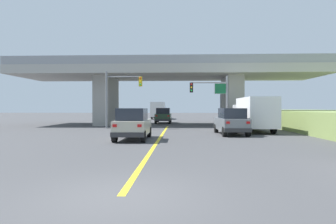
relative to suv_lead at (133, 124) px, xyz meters
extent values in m
plane|color=#424244|center=(1.65, 16.02, -1.01)|extent=(160.00, 160.00, 0.00)
cube|color=#A8A59E|center=(1.65, 16.02, 5.18)|extent=(35.48, 9.29, 0.96)
cube|color=#9A9891|center=(-5.88, 16.02, 1.84)|extent=(1.76, 5.57, 5.71)
cube|color=#9A9891|center=(9.17, 16.02, 1.84)|extent=(1.76, 5.57, 5.71)
cube|color=gray|center=(1.65, 11.53, 6.11)|extent=(35.48, 0.20, 0.90)
cube|color=gray|center=(1.65, 20.51, 6.11)|extent=(35.48, 0.20, 0.90)
cube|color=yellow|center=(1.65, 0.80, -1.01)|extent=(0.20, 24.91, 0.01)
cube|color=#B7B29E|center=(0.00, 0.11, -0.20)|extent=(1.91, 4.28, 0.90)
cube|color=#1E232D|center=(0.00, -0.21, 0.63)|extent=(1.68, 2.35, 0.76)
cube|color=#2D2D30|center=(0.00, -1.98, -0.51)|extent=(1.94, 0.20, 0.28)
cube|color=red|center=(-0.71, -2.05, 0.02)|extent=(0.24, 0.06, 0.16)
cube|color=red|center=(0.71, -2.05, 0.02)|extent=(0.24, 0.06, 0.16)
cylinder|color=black|center=(-0.85, 1.70, -0.65)|extent=(0.26, 0.72, 0.72)
cylinder|color=black|center=(0.85, 1.70, -0.65)|extent=(0.26, 0.72, 0.72)
cylinder|color=black|center=(-0.85, -1.48, -0.65)|extent=(0.26, 0.72, 0.72)
cylinder|color=black|center=(0.85, -1.48, -0.65)|extent=(0.26, 0.72, 0.72)
cube|color=slate|center=(6.91, 3.83, -0.20)|extent=(2.06, 4.53, 0.90)
cube|color=#1E232D|center=(6.92, 3.49, 0.63)|extent=(1.75, 2.52, 0.76)
cube|color=#2D2D30|center=(7.01, 1.65, -0.51)|extent=(1.90, 0.29, 0.28)
cube|color=red|center=(6.32, 1.55, 0.02)|extent=(0.24, 0.07, 0.16)
cube|color=red|center=(7.71, 1.62, 0.02)|extent=(0.24, 0.07, 0.16)
cylinder|color=black|center=(6.00, 5.46, -0.65)|extent=(0.29, 0.73, 0.72)
cylinder|color=black|center=(7.66, 5.54, -0.65)|extent=(0.29, 0.73, 0.72)
cylinder|color=black|center=(6.16, 2.11, -0.65)|extent=(0.29, 0.73, 0.72)
cylinder|color=black|center=(7.82, 2.19, -0.65)|extent=(0.29, 0.73, 0.72)
cube|color=silver|center=(9.42, 9.75, 0.39)|extent=(2.20, 2.00, 1.90)
cube|color=white|center=(9.42, 6.07, 0.67)|extent=(2.31, 5.36, 2.46)
cube|color=#B26619|center=(9.42, 6.07, 0.05)|extent=(2.33, 5.25, 0.24)
cylinder|color=black|center=(8.42, 9.75, -0.56)|extent=(0.30, 0.90, 0.90)
cylinder|color=black|center=(10.42, 9.75, -0.56)|extent=(0.30, 0.90, 0.90)
cylinder|color=black|center=(8.42, 4.73, -0.56)|extent=(0.30, 0.90, 0.90)
cylinder|color=black|center=(10.42, 4.73, -0.56)|extent=(0.30, 0.90, 0.90)
cube|color=#2D4C33|center=(0.80, 20.11, -0.20)|extent=(2.00, 4.70, 0.90)
cube|color=#1E232D|center=(0.80, 19.76, 0.63)|extent=(1.76, 2.58, 0.76)
cube|color=#2D2D30|center=(0.80, 17.81, -0.51)|extent=(2.04, 0.20, 0.28)
cube|color=red|center=(0.05, 17.74, 0.02)|extent=(0.24, 0.06, 0.16)
cube|color=red|center=(1.55, 17.74, 0.02)|extent=(0.24, 0.06, 0.16)
cylinder|color=black|center=(-0.10, 21.91, -0.65)|extent=(0.26, 0.72, 0.72)
cylinder|color=black|center=(1.70, 21.91, -0.65)|extent=(0.26, 0.72, 0.72)
cylinder|color=black|center=(-0.10, 18.31, -0.65)|extent=(0.26, 0.72, 0.72)
cylinder|color=black|center=(1.70, 18.31, -0.65)|extent=(0.26, 0.72, 0.72)
cylinder|color=slate|center=(7.56, 9.70, 1.57)|extent=(0.18, 0.18, 5.15)
cylinder|color=slate|center=(5.84, 9.70, 3.49)|extent=(3.43, 0.12, 0.12)
cube|color=black|center=(4.13, 9.70, 3.01)|extent=(0.32, 0.26, 0.96)
sphere|color=red|center=(4.13, 9.55, 3.31)|extent=(0.16, 0.16, 0.16)
sphere|color=gold|center=(4.13, 9.55, 3.01)|extent=(0.16, 0.16, 0.16)
sphere|color=green|center=(4.13, 9.55, 2.71)|extent=(0.16, 0.16, 0.16)
cylinder|color=slate|center=(-4.26, 9.79, 1.82)|extent=(0.18, 0.18, 5.65)
cylinder|color=slate|center=(-2.57, 9.79, 4.10)|extent=(3.39, 0.12, 0.12)
cube|color=gold|center=(-0.87, 9.79, 3.62)|extent=(0.32, 0.26, 0.96)
sphere|color=red|center=(-0.87, 9.64, 3.92)|extent=(0.16, 0.16, 0.16)
sphere|color=gold|center=(-0.87, 9.64, 3.62)|extent=(0.16, 0.16, 0.16)
sphere|color=green|center=(-0.87, 9.64, 3.32)|extent=(0.16, 0.16, 0.16)
cylinder|color=#56595E|center=(7.50, 13.39, 1.43)|extent=(0.14, 0.14, 4.89)
cube|color=#197242|center=(7.50, 13.33, 3.13)|extent=(1.31, 0.08, 1.09)
cube|color=white|center=(7.50, 13.32, 3.13)|extent=(1.39, 0.04, 1.17)
cube|color=navy|center=(-0.96, 37.14, 0.39)|extent=(2.20, 2.00, 1.90)
cube|color=white|center=(-0.96, 33.34, 0.74)|extent=(2.31, 5.59, 2.60)
cube|color=#195999|center=(-0.96, 33.34, 0.09)|extent=(2.33, 5.48, 0.24)
cylinder|color=black|center=(-1.96, 37.14, -0.56)|extent=(0.30, 0.90, 0.90)
cylinder|color=black|center=(0.04, 37.14, -0.56)|extent=(0.30, 0.90, 0.90)
cylinder|color=black|center=(-1.96, 31.95, -0.56)|extent=(0.30, 0.90, 0.90)
cylinder|color=black|center=(0.04, 31.95, -0.56)|extent=(0.30, 0.90, 0.90)
camera|label=1|loc=(3.01, -18.18, 1.04)|focal=30.52mm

